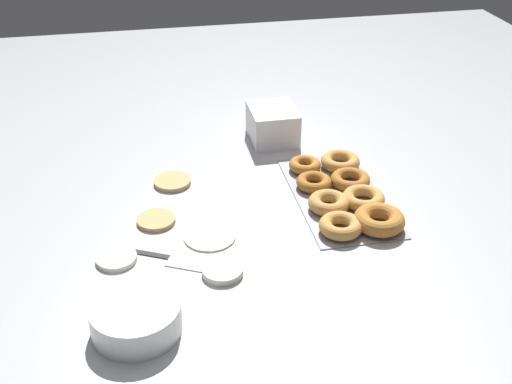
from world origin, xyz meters
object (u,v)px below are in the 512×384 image
object	(u,v)px
pancake_0	(210,235)
pancake_4	(223,271)
spatula	(182,259)
pancake_1	(172,182)
batter_bowl	(136,318)
container_stack	(273,124)
pancake_2	(156,220)
donut_tray	(344,195)
pancake_3	(116,258)

from	to	relation	value
pancake_0	pancake_4	distance (m)	0.14
pancake_0	spatula	distance (m)	0.10
pancake_1	batter_bowl	bearing A→B (deg)	167.88
container_stack	batter_bowl	bearing A→B (deg)	149.68
pancake_1	pancake_2	distance (m)	0.18
donut_tray	pancake_3	bearing A→B (deg)	103.44
pancake_4	batter_bowl	bearing A→B (deg)	126.13
pancake_0	pancake_3	size ratio (longest dim) A/B	1.35
pancake_3	batter_bowl	size ratio (longest dim) A/B	0.52
pancake_2	pancake_4	xyz separation A→B (m)	(-0.22, -0.12, 0.00)
pancake_1	pancake_3	distance (m)	0.34
pancake_0	spatula	bearing A→B (deg)	136.16
pancake_0	pancake_3	world-z (taller)	pancake_3
pancake_2	container_stack	size ratio (longest dim) A/B	0.58
donut_tray	pancake_2	bearing A→B (deg)	90.08
pancake_2	pancake_3	xyz separation A→B (m)	(-0.13, 0.09, 0.00)
pancake_2	donut_tray	xyz separation A→B (m)	(0.00, -0.46, 0.01)
pancake_3	donut_tray	bearing A→B (deg)	-76.56
batter_bowl	spatula	distance (m)	0.22
donut_tray	spatula	bearing A→B (deg)	111.04
pancake_1	pancake_4	world-z (taller)	pancake_4
pancake_0	container_stack	xyz separation A→B (m)	(0.45, -0.25, 0.04)
pancake_4	batter_bowl	world-z (taller)	batter_bowl
pancake_4	donut_tray	xyz separation A→B (m)	(0.22, -0.34, 0.01)
batter_bowl	spatula	world-z (taller)	batter_bowl
pancake_0	container_stack	bearing A→B (deg)	-28.71
pancake_2	batter_bowl	size ratio (longest dim) A/B	0.53
donut_tray	pancake_4	bearing A→B (deg)	123.44
pancake_2	spatula	bearing A→B (deg)	-164.47
pancake_1	pancake_4	xyz separation A→B (m)	(-0.39, -0.07, 0.00)
pancake_2	pancake_3	world-z (taller)	same
pancake_1	pancake_3	world-z (taller)	same
pancake_0	pancake_3	xyz separation A→B (m)	(-0.05, 0.21, 0.00)
pancake_1	batter_bowl	distance (m)	0.54
pancake_2	pancake_3	size ratio (longest dim) A/B	1.03
batter_bowl	spatula	xyz separation A→B (m)	(0.20, -0.10, -0.03)
pancake_4	batter_bowl	size ratio (longest dim) A/B	0.51
pancake_0	donut_tray	distance (m)	0.36
pancake_1	container_stack	world-z (taller)	container_stack
pancake_0	spatula	size ratio (longest dim) A/B	0.48
pancake_0	pancake_1	distance (m)	0.26
pancake_4	pancake_2	bearing A→B (deg)	28.89
batter_bowl	container_stack	xyz separation A→B (m)	(0.72, -0.42, 0.02)
pancake_4	container_stack	distance (m)	0.64
batter_bowl	pancake_1	bearing A→B (deg)	-12.12
pancake_2	batter_bowl	bearing A→B (deg)	170.49
pancake_1	pancake_3	xyz separation A→B (m)	(-0.30, 0.15, -0.00)
donut_tray	batter_bowl	distance (m)	0.63
pancake_1	pancake_4	size ratio (longest dim) A/B	1.10
pancake_2	spatula	size ratio (longest dim) A/B	0.37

